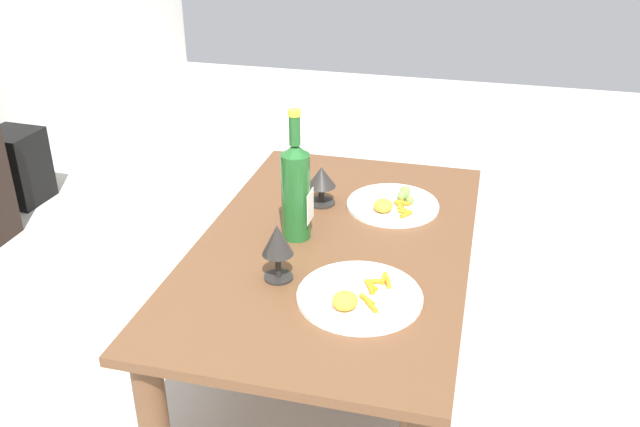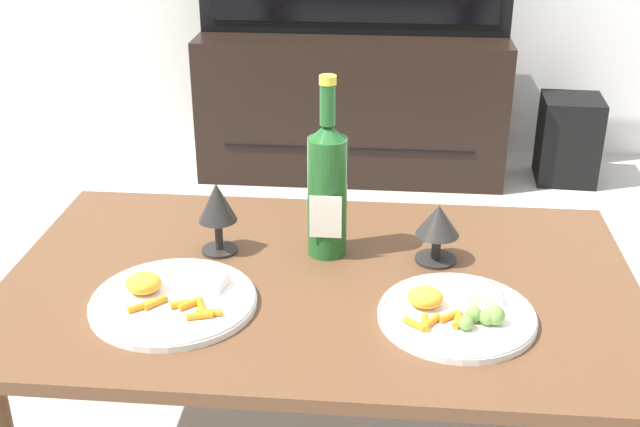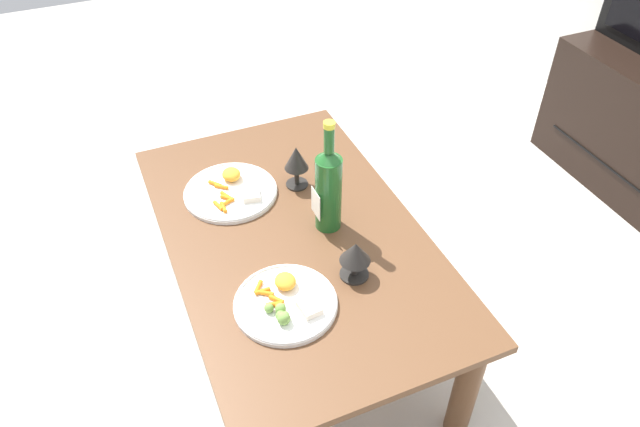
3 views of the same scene
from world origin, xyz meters
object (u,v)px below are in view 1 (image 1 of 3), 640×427
at_px(goblet_left, 277,243).
at_px(wine_bottle, 296,188).
at_px(goblet_right, 321,179).
at_px(floor_speaker, 16,167).
at_px(dinner_plate_right, 393,204).
at_px(dinner_plate_left, 358,295).
at_px(dining_table, 334,265).

bearing_deg(goblet_left, wine_bottle, 4.12).
bearing_deg(goblet_right, wine_bottle, 175.88).
xyz_separation_m(floor_speaker, dinner_plate_right, (-0.54, -1.73, 0.29)).
height_order(goblet_left, dinner_plate_right, goblet_left).
xyz_separation_m(goblet_left, dinner_plate_left, (-0.04, -0.21, -0.09)).
height_order(floor_speaker, wine_bottle, wine_bottle).
bearing_deg(wine_bottle, goblet_left, -175.88).
distance_m(dining_table, dinner_plate_right, 0.29).
bearing_deg(goblet_right, dinner_plate_right, -82.42).
distance_m(floor_speaker, dinner_plate_right, 1.84).
height_order(dining_table, wine_bottle, wine_bottle).
distance_m(goblet_left, goblet_right, 0.43).
bearing_deg(dining_table, dinner_plate_right, -25.61).
height_order(wine_bottle, goblet_right, wine_bottle).
distance_m(floor_speaker, dinner_plate_left, 2.04).
bearing_deg(dinner_plate_right, wine_bottle, 137.05).
relative_size(dining_table, dinner_plate_left, 4.01).
xyz_separation_m(goblet_left, goblet_right, (0.43, -0.00, -0.02)).
xyz_separation_m(goblet_left, dinner_plate_right, (0.46, -0.21, -0.09)).
bearing_deg(goblet_right, goblet_left, 180.00).
height_order(dining_table, dinner_plate_left, dinner_plate_left).
relative_size(wine_bottle, goblet_right, 3.05).
bearing_deg(dinner_plate_left, dinner_plate_right, -0.25).
bearing_deg(dinner_plate_right, floor_speaker, 72.59).
distance_m(floor_speaker, goblet_left, 1.86).
distance_m(dinner_plate_left, dinner_plate_right, 0.50).
bearing_deg(wine_bottle, dinner_plate_left, -138.80).
relative_size(floor_speaker, wine_bottle, 0.90).
bearing_deg(floor_speaker, dinner_plate_left, -118.12).
xyz_separation_m(dining_table, goblet_right, (0.22, 0.09, 0.15)).
height_order(wine_bottle, dinner_plate_left, wine_bottle).
height_order(goblet_left, goblet_right, goblet_left).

